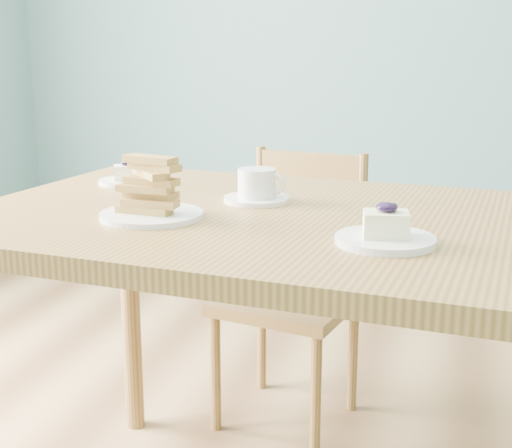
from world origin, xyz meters
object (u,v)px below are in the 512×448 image
at_px(dining_table, 321,255).
at_px(cheesecake_plate_near, 386,233).
at_px(cheesecake_plate_far, 127,177).
at_px(biscotti_plate, 151,197).
at_px(coffee_cup, 257,188).
at_px(dining_chair, 292,287).

height_order(dining_table, cheesecake_plate_near, cheesecake_plate_near).
height_order(dining_table, cheesecake_plate_far, cheesecake_plate_far).
xyz_separation_m(dining_table, biscotti_plate, (-0.34, -0.10, 0.13)).
relative_size(cheesecake_plate_near, biscotti_plate, 0.85).
bearing_deg(coffee_cup, cheesecake_plate_near, -39.09).
relative_size(cheesecake_plate_far, coffee_cup, 0.96).
height_order(dining_chair, coffee_cup, coffee_cup).
distance_m(dining_chair, coffee_cup, 0.68).
height_order(cheesecake_plate_near, cheesecake_plate_far, cheesecake_plate_near).
relative_size(dining_table, cheesecake_plate_far, 10.98).
bearing_deg(dining_table, biscotti_plate, -157.90).
distance_m(coffee_cup, biscotti_plate, 0.27).
relative_size(cheesecake_plate_near, coffee_cup, 1.19).
height_order(cheesecake_plate_far, biscotti_plate, biscotti_plate).
bearing_deg(coffee_cup, cheesecake_plate_far, 164.87).
relative_size(dining_chair, cheesecake_plate_near, 4.71).
bearing_deg(coffee_cup, dining_table, -30.66).
distance_m(dining_table, biscotti_plate, 0.38).
bearing_deg(cheesecake_plate_near, cheesecake_plate_far, 150.06).
bearing_deg(dining_chair, biscotti_plate, -88.51).
height_order(dining_chair, cheesecake_plate_far, cheesecake_plate_far).
relative_size(coffee_cup, biscotti_plate, 0.71).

